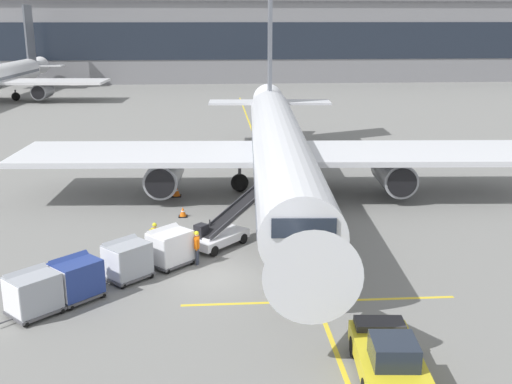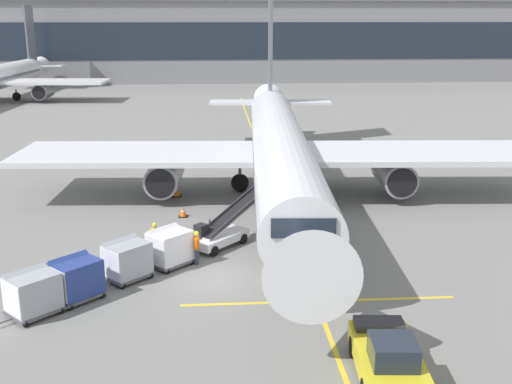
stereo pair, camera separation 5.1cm
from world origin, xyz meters
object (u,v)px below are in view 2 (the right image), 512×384
Objects in this scene: baggage_cart_third at (76,278)px; baggage_cart_fourth at (32,292)px; baggage_cart_lead at (169,246)px; ground_crew_by_loader at (155,236)px; parked_airplane at (279,147)px; ground_crew_by_carts at (197,245)px; belt_loader at (221,231)px; safety_cone_wingtip at (183,212)px; safety_cone_engine_keepout at (176,191)px; baggage_cart_second at (126,259)px; pushback_tug at (388,357)px.

baggage_cart_third and baggage_cart_fourth have the same top height.
ground_crew_by_loader is (-0.83, 1.52, -0.00)m from baggage_cart_lead.
parked_airplane reaches higher than baggage_cart_fourth.
ground_crew_by_carts is at bearing -33.74° from ground_crew_by_loader.
belt_loader is at bearing 44.24° from baggage_cart_fourth.
baggage_cart_fourth is at bearing -124.78° from parked_airplane.
safety_cone_wingtip is (5.61, 12.85, -0.70)m from baggage_cart_fourth.
baggage_cart_lead is at bearing -118.69° from parked_airplane.
baggage_cart_third is at bearing -120.26° from ground_crew_by_loader.
belt_loader is at bearing -73.36° from safety_cone_engine_keepout.
parked_airplane is at bearing 66.73° from belt_loader.
safety_cone_engine_keepout is at bearing 97.85° from safety_cone_wingtip.
baggage_cart_third is 6.34m from ground_crew_by_carts.
safety_cone_engine_keepout is at bearing 97.64° from ground_crew_by_carts.
parked_airplane is 13.45m from ground_crew_by_loader.
baggage_cart_fourth is 18.17m from safety_cone_engine_keepout.
safety_cone_engine_keepout is 4.66m from safety_cone_wingtip.
baggage_cart_fourth is at bearing -134.68° from baggage_cart_second.
baggage_cart_second is at bearing -121.88° from parked_airplane.
parked_airplane is at bearing 55.22° from baggage_cart_fourth.
pushback_tug reaches higher than safety_cone_engine_keepout.
ground_crew_by_carts is (6.64, 5.06, -0.00)m from baggage_cart_fourth.
baggage_cart_third reaches higher than ground_crew_by_loader.
baggage_cart_third is (-6.43, -6.30, 0.19)m from belt_loader.
parked_airplane reaches higher than safety_cone_engine_keepout.
ground_crew_by_loader is at bearing 70.93° from baggage_cart_second.
baggage_cart_fourth is at bearing -113.60° from safety_cone_wingtip.
baggage_cart_lead is at bearing -61.47° from ground_crew_by_loader.
baggage_cart_fourth is 4.12× the size of safety_cone_wingtip.
belt_loader is 1.08× the size of pushback_tug.
baggage_cart_second is 3.26m from ground_crew_by_loader.
baggage_cart_fourth is (-12.05, -17.36, -2.41)m from parked_airplane.
ground_crew_by_loader is 2.28× the size of safety_cone_engine_keepout.
baggage_cart_second is 1.46× the size of ground_crew_by_carts.
ground_crew_by_carts is (1.35, 0.07, -0.00)m from baggage_cart_lead.
baggage_cart_fourth is 3.34× the size of safety_cone_engine_keepout.
parked_airplane reaches higher than ground_crew_by_loader.
belt_loader is 6.20m from baggage_cart_second.
belt_loader is 7.91× the size of safety_cone_wingtip.
baggage_cart_third is 3.34× the size of safety_cone_engine_keepout.
baggage_cart_lead reaches higher than safety_cone_wingtip.
safety_cone_engine_keepout is at bearing 179.11° from parked_airplane.
ground_crew_by_loader is at bearing 118.53° from baggage_cart_lead.
belt_loader reaches higher than safety_cone_wingtip.
belt_loader reaches higher than pushback_tug.
parked_airplane reaches higher than baggage_cart_second.
ground_crew_by_carts is at bearing 121.75° from pushback_tug.
baggage_cart_lead is at bearing -177.16° from ground_crew_by_carts.
belt_loader is 5.67m from safety_cone_wingtip.
baggage_cart_third is 13.81m from pushback_tug.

